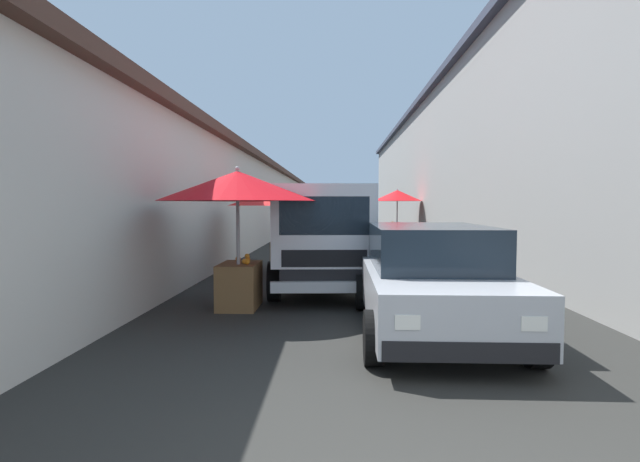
% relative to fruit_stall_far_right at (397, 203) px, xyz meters
% --- Properties ---
extents(ground, '(90.00, 90.00, 0.00)m').
position_rel_fruit_stall_far_right_xyz_m(ground, '(-5.50, 2.35, -1.81)').
color(ground, '#282826').
extents(building_left_whitewash, '(49.80, 7.50, 3.72)m').
position_rel_fruit_stall_far_right_xyz_m(building_left_whitewash, '(-3.25, 9.32, 0.06)').
color(building_left_whitewash, beige).
rests_on(building_left_whitewash, ground).
extents(building_right_concrete, '(49.80, 7.50, 6.56)m').
position_rel_fruit_stall_far_right_xyz_m(building_right_concrete, '(-3.25, -4.62, 1.48)').
color(building_right_concrete, gray).
rests_on(building_right_concrete, ground).
extents(fruit_stall_far_right, '(2.20, 2.20, 2.47)m').
position_rel_fruit_stall_far_right_xyz_m(fruit_stall_far_right, '(0.00, 0.00, 0.00)').
color(fruit_stall_far_right, '#9E9EA3').
rests_on(fruit_stall_far_right, ground).
extents(fruit_stall_near_left, '(2.58, 2.58, 2.36)m').
position_rel_fruit_stall_far_right_xyz_m(fruit_stall_near_left, '(-13.68, 4.37, 0.03)').
color(fruit_stall_near_left, '#9E9EA3').
rests_on(fruit_stall_near_left, ground).
extents(fruit_stall_far_left, '(2.74, 2.74, 2.27)m').
position_rel_fruit_stall_far_right_xyz_m(fruit_stall_far_left, '(-9.38, 4.15, 0.00)').
color(fruit_stall_far_left, '#9E9EA3').
rests_on(fruit_stall_far_left, ground).
extents(hatchback_car, '(3.93, 1.95, 1.45)m').
position_rel_fruit_stall_far_right_xyz_m(hatchback_car, '(-14.96, 1.48, -1.07)').
color(hatchback_car, '#ADAFB5').
rests_on(hatchback_car, ground).
extents(delivery_truck, '(5.01, 2.19, 2.08)m').
position_rel_fruit_stall_far_right_xyz_m(delivery_truck, '(-12.29, 3.03, -0.77)').
color(delivery_truck, black).
rests_on(delivery_truck, ground).
extents(vendor_by_crates, '(0.24, 0.64, 1.61)m').
position_rel_fruit_stall_far_right_xyz_m(vendor_by_crates, '(-1.91, 4.85, -0.88)').
color(vendor_by_crates, navy).
rests_on(vendor_by_crates, ground).
extents(vendor_in_shade, '(0.55, 0.44, 1.66)m').
position_rel_fruit_stall_far_right_xyz_m(vendor_in_shade, '(-1.16, 3.14, -0.85)').
color(vendor_in_shade, navy).
rests_on(vendor_in_shade, ground).
extents(plastic_stool, '(0.30, 0.30, 0.43)m').
position_rel_fruit_stall_far_right_xyz_m(plastic_stool, '(-13.86, 0.23, -1.48)').
color(plastic_stool, '#194CB2').
rests_on(plastic_stool, ground).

